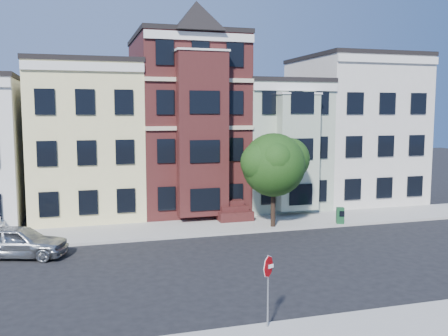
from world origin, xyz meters
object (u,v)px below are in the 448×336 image
object	(u,v)px
parked_car	(19,242)
stop_sign	(268,287)
newspaper_box	(340,215)
street_tree	(274,169)

from	to	relation	value
parked_car	stop_sign	world-z (taller)	stop_sign
parked_car	newspaper_box	xyz separation A→B (m)	(18.31, 1.60, -0.14)
newspaper_box	parked_car	bearing A→B (deg)	-154.70
parked_car	stop_sign	size ratio (longest dim) A/B	1.73
street_tree	newspaper_box	bearing A→B (deg)	-5.77
newspaper_box	stop_sign	bearing A→B (deg)	-107.28
street_tree	parked_car	size ratio (longest dim) A/B	1.50
street_tree	newspaper_box	distance (m)	5.23
parked_car	newspaper_box	world-z (taller)	parked_car
street_tree	stop_sign	world-z (taller)	street_tree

